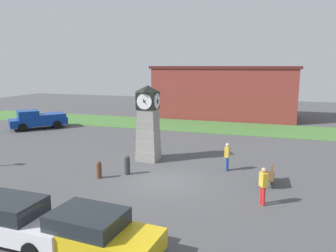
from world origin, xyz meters
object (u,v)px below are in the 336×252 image
(car_by_building, at_px, (94,233))
(pickup_truck, at_px, (38,119))
(bollard_mid_row, at_px, (127,165))
(pedestrian_by_cars, at_px, (227,155))
(bench, at_px, (269,175))
(pedestrian_crossing_lot, at_px, (263,184))
(clock_tower, at_px, (148,124))
(car_near_tower, at_px, (13,219))
(bollard_near_tower, at_px, (99,169))

(car_by_building, distance_m, pickup_truck, 23.97)
(bollard_mid_row, distance_m, pedestrian_by_cars, 5.83)
(bench, distance_m, pedestrian_crossing_lot, 2.77)
(clock_tower, height_order, pedestrian_by_cars, clock_tower)
(clock_tower, distance_m, bench, 8.14)
(pedestrian_crossing_lot, bearing_deg, pedestrian_by_cars, 116.31)
(clock_tower, height_order, car_by_building, clock_tower)
(clock_tower, relative_size, pedestrian_by_cars, 2.95)
(bollard_mid_row, xyz_separation_m, pickup_truck, (-14.05, 9.77, 0.38))
(car_near_tower, relative_size, car_by_building, 1.04)
(car_near_tower, bearing_deg, pedestrian_crossing_lot, 35.06)
(clock_tower, distance_m, pedestrian_by_cars, 5.41)
(bollard_near_tower, distance_m, pedestrian_crossing_lot, 8.70)
(bollard_mid_row, height_order, pedestrian_crossing_lot, pedestrian_crossing_lot)
(pickup_truck, bearing_deg, pedestrian_crossing_lot, -28.60)
(bollard_near_tower, relative_size, bollard_mid_row, 0.88)
(clock_tower, relative_size, bench, 2.99)
(clock_tower, height_order, bollard_near_tower, clock_tower)
(pickup_truck, xyz_separation_m, pedestrian_by_cars, (19.32, -7.33, 0.01))
(car_near_tower, distance_m, bench, 12.00)
(bollard_near_tower, distance_m, car_by_building, 7.53)
(car_by_building, bearing_deg, car_near_tower, -179.09)
(bollard_mid_row, bearing_deg, bollard_near_tower, -138.37)
(bollard_near_tower, xyz_separation_m, pedestrian_by_cars, (6.48, 3.50, 0.45))
(bollard_mid_row, height_order, pickup_truck, pickup_truck)
(car_near_tower, relative_size, pedestrian_by_cars, 2.73)
(clock_tower, relative_size, bollard_near_tower, 5.07)
(clock_tower, distance_m, pedestrian_crossing_lot, 8.99)
(bollard_mid_row, xyz_separation_m, bench, (7.69, 0.77, -0.03))
(pedestrian_crossing_lot, bearing_deg, bench, 84.87)
(pedestrian_by_cars, bearing_deg, car_by_building, -105.92)
(car_near_tower, bearing_deg, pickup_truck, 127.15)
(bollard_near_tower, xyz_separation_m, bollard_mid_row, (1.20, 1.06, 0.07))
(bollard_mid_row, distance_m, car_by_building, 8.04)
(car_by_building, bearing_deg, bollard_mid_row, 107.33)
(bollard_mid_row, relative_size, pedestrian_by_cars, 0.66)
(car_by_building, bearing_deg, pickup_truck, 133.30)
(bollard_mid_row, xyz_separation_m, pedestrian_by_cars, (5.28, 2.44, 0.39))
(car_by_building, bearing_deg, bollard_near_tower, 118.52)
(bollard_mid_row, bearing_deg, pedestrian_crossing_lot, -14.65)
(bollard_mid_row, xyz_separation_m, pedestrian_crossing_lot, (7.45, -1.95, 0.43))
(bollard_near_tower, relative_size, car_near_tower, 0.21)
(bollard_mid_row, height_order, car_by_building, car_by_building)
(pickup_truck, bearing_deg, pedestrian_by_cars, -20.78)
(bench, relative_size, pedestrian_by_cars, 0.99)
(car_by_building, xyz_separation_m, bench, (5.30, 8.44, -0.22))
(pickup_truck, bearing_deg, clock_tower, -25.44)
(bollard_near_tower, xyz_separation_m, bench, (8.89, 1.83, 0.04))
(pickup_truck, height_order, pedestrian_by_cars, pickup_truck)
(bollard_mid_row, relative_size, pedestrian_crossing_lot, 0.64)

